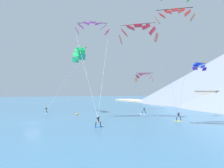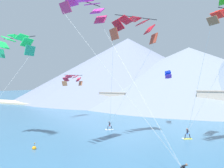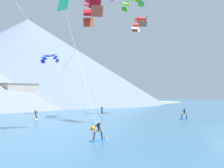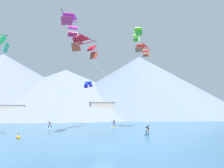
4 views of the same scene
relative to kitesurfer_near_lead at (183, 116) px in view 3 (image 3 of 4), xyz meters
The scene contains 13 objects.
ground_plane 13.25m from the kitesurfer_near_lead, 134.62° to the right, with size 400.00×400.00×0.00m, color #336084.
kitesurfer_near_lead is the anchor object (origin of this frame).
kitesurfer_near_trail 23.07m from the kitesurfer_near_lead, 134.64° to the left, with size 1.43×1.58×1.66m.
kitesurfer_mid_center 26.07m from the kitesurfer_near_lead, 168.47° to the right, with size 1.79×0.77×1.75m.
kitesurfer_far_left 15.91m from the kitesurfer_near_lead, 96.27° to the left, with size 1.69×1.25×1.81m.
parafoil_kite_near_trail 22.76m from the kitesurfer_near_lead, 128.48° to the left, with size 10.02×8.82×18.20m.
parafoil_kite_far_left 20.93m from the kitesurfer_near_lead, 70.39° to the left, with size 8.04×7.35×17.24m.
parafoil_kite_distant_high_outer 24.73m from the kitesurfer_near_lead, 75.62° to the left, with size 2.53×5.47×2.21m.
parafoil_kite_distant_mid_solo 28.02m from the kitesurfer_near_lead, 104.73° to the left, with size 2.01×3.93×1.70m.
race_marker_buoy 19.91m from the kitesurfer_near_lead, behind, with size 0.56×0.56×1.02m.
shore_building_promenade_mid 51.91m from the kitesurfer_near_lead, 71.31° to the left, with size 8.58×4.71×5.62m.
shore_building_quay_east 49.26m from the kitesurfer_near_lead, 87.71° to the left, with size 9.65×6.10×6.83m.
mountain_peak_east_shoulder 95.98m from the kitesurfer_near_lead, 69.85° to the left, with size 114.53×114.53×35.81m.
Camera 3 is at (-36.19, -13.71, 4.00)m, focal length 50.00 mm.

